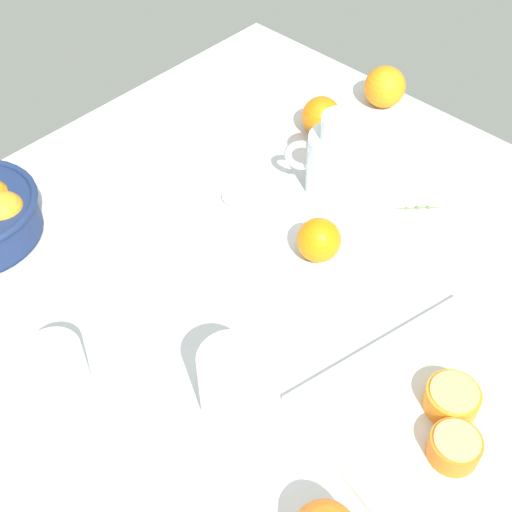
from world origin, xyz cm
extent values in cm
cube|color=silver|center=(0.00, 0.00, -1.50)|extent=(111.81, 107.99, 3.00)
sphere|color=orange|center=(-24.87, 34.05, 6.43)|extent=(7.09, 7.09, 7.09)
cylinder|color=white|center=(22.36, 3.07, 5.70)|extent=(10.61, 10.61, 11.41)
cylinder|color=white|center=(22.36, 3.07, 13.51)|extent=(6.68, 6.68, 4.20)
cone|color=white|center=(24.87, -0.47, 14.98)|extent=(4.07, 4.02, 2.80)
torus|color=white|center=(18.83, 8.04, 6.85)|extent=(4.58, 5.77, 6.22)
cylinder|color=orange|center=(22.36, 3.07, 3.12)|extent=(9.76, 9.76, 6.25)
cylinder|color=white|center=(-36.88, 2.77, 5.44)|extent=(7.69, 7.69, 10.88)
cylinder|color=#FCAE1E|center=(-36.88, 2.77, 2.96)|extent=(6.77, 6.77, 5.93)
cylinder|color=white|center=(-22.21, -15.28, 5.89)|extent=(8.95, 8.95, 11.78)
cylinder|color=#F5AF3B|center=(-22.21, -15.28, 2.97)|extent=(7.88, 7.88, 5.95)
cube|color=beige|center=(-3.78, -35.24, 0.67)|extent=(37.86, 31.27, 1.35)
cylinder|color=orange|center=(-8.42, -41.04, 3.07)|extent=(6.72, 6.72, 3.44)
cylinder|color=#FEAE65|center=(-8.42, -41.04, 4.94)|extent=(5.91, 5.91, 0.30)
cylinder|color=orange|center=(-2.58, -36.98, 3.01)|extent=(7.36, 7.36, 3.32)
cylinder|color=#FDB061|center=(-2.58, -36.98, 4.82)|extent=(6.48, 6.48, 0.30)
sphere|color=orange|center=(33.38, 15.52, 3.84)|extent=(7.67, 7.67, 7.67)
sphere|color=orange|center=(7.47, -5.46, 3.66)|extent=(7.31, 7.31, 7.31)
sphere|color=orange|center=(49.47, 12.17, 4.20)|extent=(8.40, 8.40, 8.40)
ellipsoid|color=silver|center=(6.89, 14.76, 0.50)|extent=(3.34, 3.83, 1.00)
cylinder|color=silver|center=(4.00, 8.24, 0.35)|extent=(5.12, 10.39, 0.70)
cylinder|color=#566E39|center=(28.29, -10.98, 0.15)|extent=(5.75, 5.48, 0.30)
sphere|color=#566E39|center=(26.90, -9.66, 0.30)|extent=(0.65, 0.65, 0.65)
sphere|color=#566E39|center=(28.29, -10.98, 0.30)|extent=(0.86, 0.86, 0.86)
sphere|color=#566E39|center=(29.68, -12.30, 0.30)|extent=(0.78, 0.78, 0.78)
camera|label=1|loc=(-55.73, -51.09, 83.77)|focal=48.42mm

